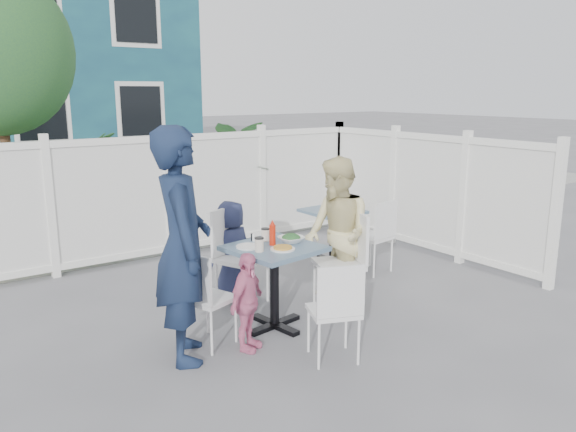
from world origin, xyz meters
TOP-DOWN VIEW (x-y plane):
  - ground at (0.00, 0.00)m, footprint 80.00×80.00m
  - near_sidewalk at (0.00, 3.80)m, footprint 24.00×2.60m
  - street at (0.00, 7.50)m, footprint 24.00×5.00m
  - far_sidewalk at (0.00, 10.60)m, footprint 24.00×1.60m
  - fence_back at (0.10, 2.40)m, footprint 5.86×0.08m
  - fence_right at (3.00, 0.60)m, footprint 0.08×3.66m
  - potted_shrub_a at (-0.66, 3.10)m, footprint 1.29×1.29m
  - potted_shrub_b at (1.68, 3.00)m, footprint 1.97×1.95m
  - main_table at (-0.05, -0.29)m, footprint 0.84×0.84m
  - spare_table at (1.68, 0.97)m, footprint 0.66×0.66m
  - chair_left at (-0.78, -0.28)m, footprint 0.48×0.49m
  - chair_right at (0.76, -0.36)m, footprint 0.57×0.58m
  - chair_back at (-0.02, 0.47)m, footprint 0.58×0.57m
  - chair_near at (-0.04, -1.15)m, footprint 0.50×0.49m
  - chair_spare at (1.84, 0.31)m, footprint 0.46×0.45m
  - man at (-0.97, -0.35)m, footprint 0.68×0.81m
  - woman at (0.72, -0.25)m, footprint 0.76×0.87m
  - boy at (0.01, 0.61)m, footprint 0.56×0.41m
  - toddler at (-0.50, -0.54)m, footprint 0.53×0.44m
  - plate_main at (-0.06, -0.43)m, footprint 0.22×0.22m
  - plate_side at (-0.26, -0.19)m, footprint 0.23×0.23m
  - salad_bowl at (0.15, -0.27)m, footprint 0.23×0.23m
  - coffee_cup_a at (-0.26, -0.36)m, footprint 0.08×0.08m
  - coffee_cup_b at (-0.02, -0.09)m, footprint 0.07×0.07m
  - ketchup_bottle at (-0.04, -0.25)m, footprint 0.06×0.06m
  - salt_shaker at (-0.11, -0.03)m, footprint 0.03×0.03m
  - pepper_shaker at (-0.11, -0.01)m, footprint 0.03×0.03m

SIDE VIEW (x-z plane):
  - ground at x=0.00m, z-range 0.00..0.00m
  - street at x=0.00m, z-range 0.00..0.01m
  - near_sidewalk at x=0.00m, z-range 0.00..0.01m
  - far_sidewalk at x=0.00m, z-range 0.00..0.01m
  - toddler at x=-0.50m, z-range 0.00..0.85m
  - chair_near at x=-0.04m, z-range 0.07..0.91m
  - chair_left at x=-0.78m, z-range 0.07..0.92m
  - chair_spare at x=1.84m, z-range 0.07..0.96m
  - boy at x=0.01m, z-range 0.00..1.05m
  - spare_table at x=1.68m, z-range 0.19..0.87m
  - chair_back at x=-0.02m, z-range 0.08..1.07m
  - chair_right at x=0.76m, z-range 0.08..1.08m
  - main_table at x=-0.05m, z-range 0.21..0.99m
  - woman at x=0.72m, z-range 0.00..1.53m
  - fence_right at x=3.00m, z-range -0.02..1.58m
  - fence_back at x=0.10m, z-range -0.02..1.58m
  - plate_main at x=-0.06m, z-range 0.78..0.79m
  - plate_side at x=-0.26m, z-range 0.78..0.80m
  - salad_bowl at x=0.15m, z-range 0.78..0.84m
  - pepper_shaker at x=-0.11m, z-range 0.78..0.85m
  - salt_shaker at x=-0.11m, z-range 0.78..0.85m
  - potted_shrub_a at x=-0.66m, z-range 0.00..1.63m
  - potted_shrub_b at x=1.68m, z-range 0.00..1.65m
  - coffee_cup_b at x=-0.02m, z-range 0.78..0.89m
  - coffee_cup_a at x=-0.26m, z-range 0.78..0.90m
  - ketchup_bottle at x=-0.04m, z-range 0.78..0.97m
  - man at x=-0.97m, z-range 0.00..1.90m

